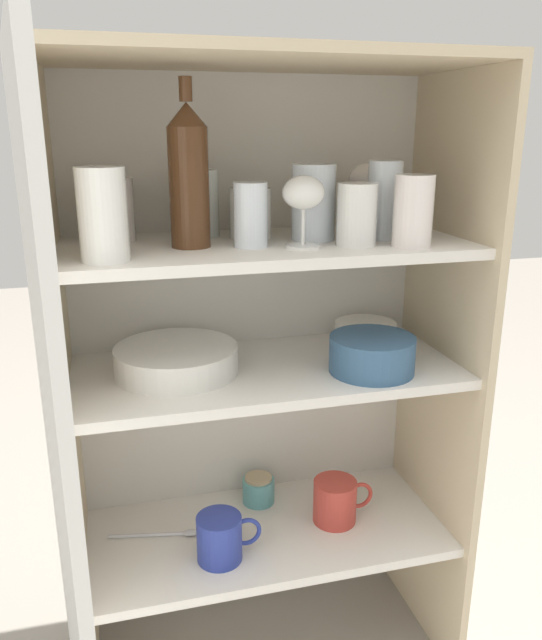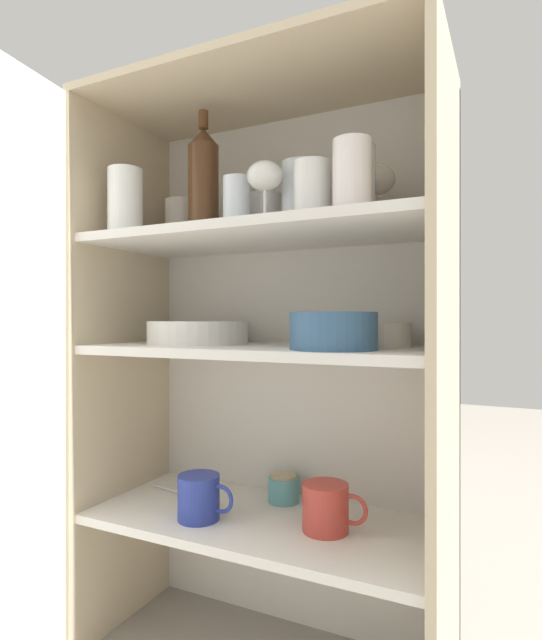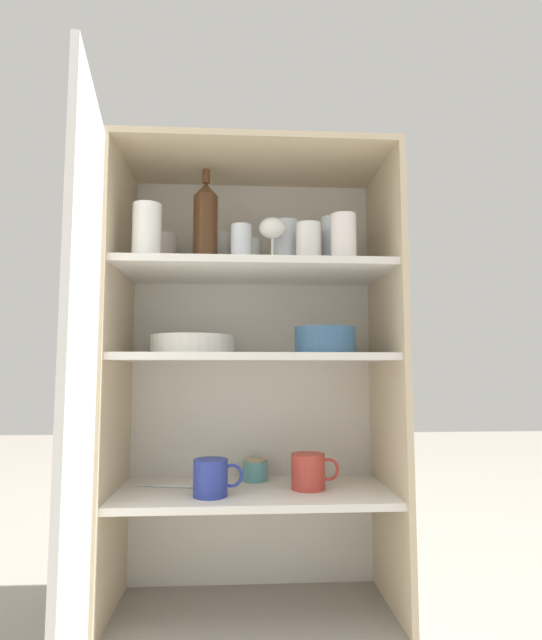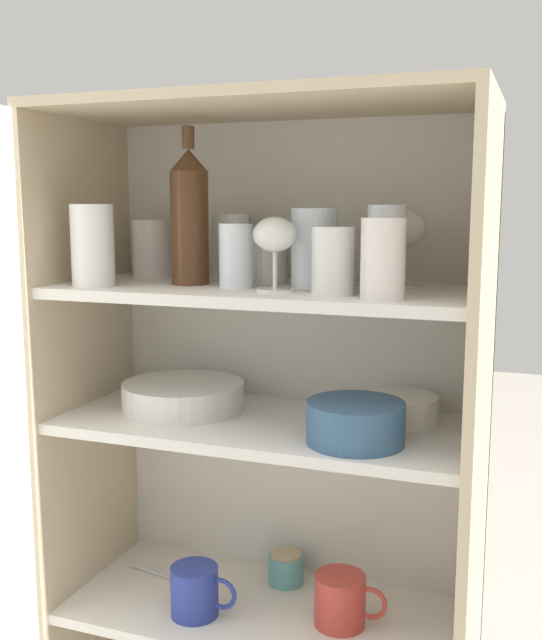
{
  "view_description": "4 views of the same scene",
  "coord_description": "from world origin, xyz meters",
  "px_view_note": "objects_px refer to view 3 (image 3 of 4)",
  "views": [
    {
      "loc": [
        -0.29,
        -0.96,
        1.16
      ],
      "look_at": [
        0.02,
        0.19,
        0.8
      ],
      "focal_mm": 35.0,
      "sensor_mm": 36.0,
      "label": 1
    },
    {
      "loc": [
        0.5,
        -0.81,
        0.76
      ],
      "look_at": [
        0.01,
        0.21,
        0.76
      ],
      "focal_mm": 28.0,
      "sensor_mm": 36.0,
      "label": 2
    },
    {
      "loc": [
        -0.04,
        -1.27,
        0.66
      ],
      "look_at": [
        0.05,
        0.18,
        0.81
      ],
      "focal_mm": 28.0,
      "sensor_mm": 36.0,
      "label": 3
    },
    {
      "loc": [
        0.49,
        -1.1,
        1.11
      ],
      "look_at": [
        -0.0,
        0.21,
        0.89
      ],
      "focal_mm": 42.0,
      "sensor_mm": 36.0,
      "label": 4
    }
  ],
  "objects_px": {
    "wine_bottle": "(205,224)",
    "mixing_bowl_large": "(325,339)",
    "serving_bowl_small": "(333,346)",
    "storage_jar": "(255,470)",
    "plate_stack_white": "(193,345)",
    "coffee_mug_primary": "(211,478)"
  },
  "relations": [
    {
      "from": "wine_bottle",
      "to": "serving_bowl_small",
      "type": "bearing_deg",
      "value": 12.95
    },
    {
      "from": "coffee_mug_primary",
      "to": "mixing_bowl_large",
      "type": "bearing_deg",
      "value": -0.81
    },
    {
      "from": "mixing_bowl_large",
      "to": "coffee_mug_primary",
      "type": "bearing_deg",
      "value": 179.19
    },
    {
      "from": "wine_bottle",
      "to": "coffee_mug_primary",
      "type": "xyz_separation_m",
      "value": [
        0.03,
        -0.06,
        -0.71
      ]
    },
    {
      "from": "serving_bowl_small",
      "to": "storage_jar",
      "type": "xyz_separation_m",
      "value": [
        -0.24,
        0.03,
        -0.38
      ]
    },
    {
      "from": "mixing_bowl_large",
      "to": "serving_bowl_small",
      "type": "distance_m",
      "value": 0.16
    },
    {
      "from": "wine_bottle",
      "to": "plate_stack_white",
      "type": "xyz_separation_m",
      "value": [
        -0.03,
        0.03,
        -0.35
      ]
    },
    {
      "from": "wine_bottle",
      "to": "storage_jar",
      "type": "distance_m",
      "value": 0.75
    },
    {
      "from": "plate_stack_white",
      "to": "mixing_bowl_large",
      "type": "height_order",
      "value": "mixing_bowl_large"
    },
    {
      "from": "storage_jar",
      "to": "wine_bottle",
      "type": "bearing_deg",
      "value": -141.55
    },
    {
      "from": "mixing_bowl_large",
      "to": "serving_bowl_small",
      "type": "relative_size",
      "value": 1.23
    },
    {
      "from": "mixing_bowl_large",
      "to": "storage_jar",
      "type": "distance_m",
      "value": 0.47
    },
    {
      "from": "storage_jar",
      "to": "serving_bowl_small",
      "type": "bearing_deg",
      "value": -7.27
    },
    {
      "from": "plate_stack_white",
      "to": "coffee_mug_primary",
      "type": "distance_m",
      "value": 0.37
    },
    {
      "from": "wine_bottle",
      "to": "plate_stack_white",
      "type": "relative_size",
      "value": 1.2
    },
    {
      "from": "plate_stack_white",
      "to": "wine_bottle",
      "type": "bearing_deg",
      "value": -39.21
    },
    {
      "from": "wine_bottle",
      "to": "mixing_bowl_large",
      "type": "height_order",
      "value": "wine_bottle"
    },
    {
      "from": "coffee_mug_primary",
      "to": "storage_jar",
      "type": "distance_m",
      "value": 0.22
    },
    {
      "from": "serving_bowl_small",
      "to": "coffee_mug_primary",
      "type": "bearing_deg",
      "value": -157.65
    },
    {
      "from": "wine_bottle",
      "to": "mixing_bowl_large",
      "type": "relative_size",
      "value": 1.73
    },
    {
      "from": "coffee_mug_primary",
      "to": "storage_jar",
      "type": "bearing_deg",
      "value": 55.64
    },
    {
      "from": "storage_jar",
      "to": "mixing_bowl_large",
      "type": "bearing_deg",
      "value": -44.29
    }
  ]
}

